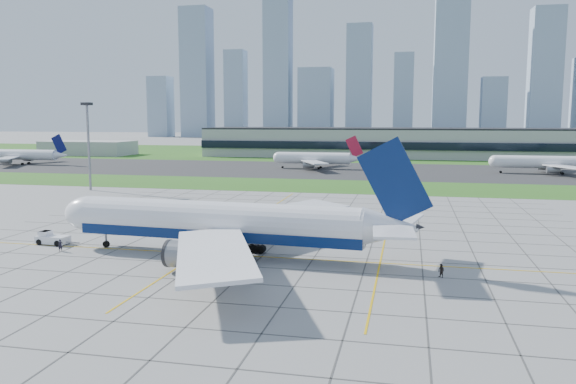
{
  "coord_description": "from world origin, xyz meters",
  "views": [
    {
      "loc": [
        21.77,
        -83.11,
        21.07
      ],
      "look_at": [
        -0.84,
        21.23,
        7.0
      ],
      "focal_mm": 35.0,
      "sensor_mm": 36.0,
      "label": 1
    }
  ],
  "objects_px": {
    "light_mast": "(88,135)",
    "airliner": "(221,223)",
    "pushback_tug": "(51,238)",
    "crew_far": "(441,271)",
    "distant_jet_2": "(554,162)",
    "crew_near": "(60,245)",
    "distant_jet_0": "(20,155)",
    "distant_jet_1": "(315,158)"
  },
  "relations": [
    {
      "from": "light_mast",
      "to": "airliner",
      "type": "distance_m",
      "value": 93.64
    },
    {
      "from": "pushback_tug",
      "to": "crew_far",
      "type": "relative_size",
      "value": 4.29
    },
    {
      "from": "distant_jet_2",
      "to": "pushback_tug",
      "type": "bearing_deg",
      "value": -127.42
    },
    {
      "from": "airliner",
      "to": "crew_near",
      "type": "bearing_deg",
      "value": -170.23
    },
    {
      "from": "crew_far",
      "to": "airliner",
      "type": "bearing_deg",
      "value": -145.88
    },
    {
      "from": "pushback_tug",
      "to": "airliner",
      "type": "bearing_deg",
      "value": 0.87
    },
    {
      "from": "light_mast",
      "to": "crew_near",
      "type": "distance_m",
      "value": 81.28
    },
    {
      "from": "distant_jet_0",
      "to": "distant_jet_1",
      "type": "bearing_deg",
      "value": 2.62
    },
    {
      "from": "airliner",
      "to": "distant_jet_0",
      "type": "xyz_separation_m",
      "value": [
        -146.66,
        144.65,
        -0.6
      ]
    },
    {
      "from": "crew_near",
      "to": "distant_jet_0",
      "type": "relative_size",
      "value": 0.04
    },
    {
      "from": "distant_jet_0",
      "to": "distant_jet_1",
      "type": "relative_size",
      "value": 1.02
    },
    {
      "from": "distant_jet_2",
      "to": "distant_jet_1",
      "type": "bearing_deg",
      "value": 178.26
    },
    {
      "from": "pushback_tug",
      "to": "distant_jet_1",
      "type": "height_order",
      "value": "distant_jet_1"
    },
    {
      "from": "crew_near",
      "to": "distant_jet_2",
      "type": "height_order",
      "value": "distant_jet_2"
    },
    {
      "from": "distant_jet_0",
      "to": "distant_jet_1",
      "type": "height_order",
      "value": "same"
    },
    {
      "from": "light_mast",
      "to": "distant_jet_1",
      "type": "bearing_deg",
      "value": 57.4
    },
    {
      "from": "airliner",
      "to": "distant_jet_1",
      "type": "bearing_deg",
      "value": 97.74
    },
    {
      "from": "pushback_tug",
      "to": "distant_jet_2",
      "type": "xyz_separation_m",
      "value": [
        112.13,
        146.56,
        3.51
      ]
    },
    {
      "from": "crew_far",
      "to": "distant_jet_2",
      "type": "xyz_separation_m",
      "value": [
        48.95,
        153.43,
        3.56
      ]
    },
    {
      "from": "distant_jet_2",
      "to": "distant_jet_0",
      "type": "bearing_deg",
      "value": -179.14
    },
    {
      "from": "crew_near",
      "to": "distant_jet_0",
      "type": "distance_m",
      "value": 190.47
    },
    {
      "from": "airliner",
      "to": "distant_jet_0",
      "type": "relative_size",
      "value": 1.38
    },
    {
      "from": "distant_jet_0",
      "to": "airliner",
      "type": "bearing_deg",
      "value": -44.6
    },
    {
      "from": "pushback_tug",
      "to": "distant_jet_0",
      "type": "xyz_separation_m",
      "value": [
        -115.96,
        143.12,
        3.51
      ]
    },
    {
      "from": "airliner",
      "to": "crew_far",
      "type": "bearing_deg",
      "value": -5.61
    },
    {
      "from": "light_mast",
      "to": "distant_jet_2",
      "type": "relative_size",
      "value": 0.54
    },
    {
      "from": "airliner",
      "to": "crew_near",
      "type": "xyz_separation_m",
      "value": [
        -26.09,
        -2.76,
        -4.12
      ]
    },
    {
      "from": "distant_jet_1",
      "to": "airliner",
      "type": "bearing_deg",
      "value": -85.98
    },
    {
      "from": "airliner",
      "to": "distant_jet_2",
      "type": "distance_m",
      "value": 169.0
    },
    {
      "from": "distant_jet_0",
      "to": "distant_jet_2",
      "type": "bearing_deg",
      "value": 0.86
    },
    {
      "from": "light_mast",
      "to": "crew_near",
      "type": "bearing_deg",
      "value": -61.76
    },
    {
      "from": "pushback_tug",
      "to": "crew_near",
      "type": "xyz_separation_m",
      "value": [
        4.61,
        -4.29,
        -0.01
      ]
    },
    {
      "from": "light_mast",
      "to": "pushback_tug",
      "type": "height_order",
      "value": "light_mast"
    },
    {
      "from": "distant_jet_1",
      "to": "pushback_tug",
      "type": "bearing_deg",
      "value": -97.67
    },
    {
      "from": "crew_near",
      "to": "crew_far",
      "type": "xyz_separation_m",
      "value": [
        58.56,
        -2.57,
        -0.04
      ]
    },
    {
      "from": "distant_jet_0",
      "to": "distant_jet_2",
      "type": "height_order",
      "value": "same"
    },
    {
      "from": "light_mast",
      "to": "distant_jet_0",
      "type": "height_order",
      "value": "light_mast"
    },
    {
      "from": "crew_near",
      "to": "distant_jet_2",
      "type": "xyz_separation_m",
      "value": [
        107.51,
        150.85,
        3.52
      ]
    },
    {
      "from": "distant_jet_0",
      "to": "distant_jet_2",
      "type": "distance_m",
      "value": 228.11
    },
    {
      "from": "light_mast",
      "to": "distant_jet_1",
      "type": "relative_size",
      "value": 0.6
    },
    {
      "from": "distant_jet_0",
      "to": "distant_jet_2",
      "type": "xyz_separation_m",
      "value": [
        228.08,
        3.44,
        0.0
      ]
    },
    {
      "from": "crew_far",
      "to": "distant_jet_0",
      "type": "xyz_separation_m",
      "value": [
        -179.13,
        149.99,
        3.56
      ]
    }
  ]
}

